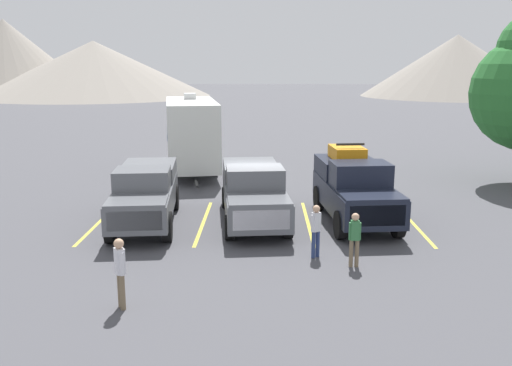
{
  "coord_description": "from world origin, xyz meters",
  "views": [
    {
      "loc": [
        0.29,
        -19.52,
        5.56
      ],
      "look_at": [
        0.0,
        0.24,
        1.2
      ],
      "focal_mm": 38.84,
      "sensor_mm": 36.0,
      "label": 1
    }
  ],
  "objects_px": {
    "pickup_truck_b": "(253,191)",
    "person_a": "(120,269)",
    "person_b": "(316,227)",
    "person_c": "(355,236)",
    "pickup_truck_c": "(354,187)",
    "camper_trailer_a": "(192,132)",
    "pickup_truck_a": "(145,192)"
  },
  "relations": [
    {
      "from": "camper_trailer_a",
      "to": "person_b",
      "type": "xyz_separation_m",
      "value": [
        5.12,
        -12.24,
        -1.18
      ]
    },
    {
      "from": "person_a",
      "to": "camper_trailer_a",
      "type": "bearing_deg",
      "value": 91.35
    },
    {
      "from": "pickup_truck_c",
      "to": "camper_trailer_a",
      "type": "relative_size",
      "value": 0.67
    },
    {
      "from": "pickup_truck_a",
      "to": "pickup_truck_c",
      "type": "distance_m",
      "value": 7.31
    },
    {
      "from": "pickup_truck_b",
      "to": "camper_trailer_a",
      "type": "height_order",
      "value": "camper_trailer_a"
    },
    {
      "from": "pickup_truck_a",
      "to": "pickup_truck_c",
      "type": "xyz_separation_m",
      "value": [
        7.3,
        0.43,
        0.12
      ]
    },
    {
      "from": "pickup_truck_a",
      "to": "person_c",
      "type": "distance_m",
      "value": 7.78
    },
    {
      "from": "person_c",
      "to": "person_a",
      "type": "bearing_deg",
      "value": -154.73
    },
    {
      "from": "pickup_truck_b",
      "to": "person_b",
      "type": "relative_size",
      "value": 3.86
    },
    {
      "from": "pickup_truck_a",
      "to": "pickup_truck_c",
      "type": "bearing_deg",
      "value": 3.38
    },
    {
      "from": "pickup_truck_b",
      "to": "person_a",
      "type": "height_order",
      "value": "pickup_truck_b"
    },
    {
      "from": "pickup_truck_c",
      "to": "camper_trailer_a",
      "type": "height_order",
      "value": "camper_trailer_a"
    },
    {
      "from": "pickup_truck_a",
      "to": "person_a",
      "type": "height_order",
      "value": "pickup_truck_a"
    },
    {
      "from": "pickup_truck_b",
      "to": "camper_trailer_a",
      "type": "relative_size",
      "value": 0.74
    },
    {
      "from": "pickup_truck_c",
      "to": "camper_trailer_a",
      "type": "bearing_deg",
      "value": 128.92
    },
    {
      "from": "camper_trailer_a",
      "to": "person_c",
      "type": "height_order",
      "value": "camper_trailer_a"
    },
    {
      "from": "pickup_truck_c",
      "to": "camper_trailer_a",
      "type": "distance_m",
      "value": 10.87
    },
    {
      "from": "pickup_truck_a",
      "to": "person_a",
      "type": "relative_size",
      "value": 3.49
    },
    {
      "from": "pickup_truck_a",
      "to": "person_c",
      "type": "bearing_deg",
      "value": -31.98
    },
    {
      "from": "pickup_truck_b",
      "to": "pickup_truck_c",
      "type": "relative_size",
      "value": 1.11
    },
    {
      "from": "person_c",
      "to": "pickup_truck_a",
      "type": "bearing_deg",
      "value": 148.02
    },
    {
      "from": "pickup_truck_c",
      "to": "person_c",
      "type": "height_order",
      "value": "pickup_truck_c"
    },
    {
      "from": "person_a",
      "to": "person_b",
      "type": "distance_m",
      "value": 5.88
    },
    {
      "from": "pickup_truck_c",
      "to": "person_b",
      "type": "xyz_separation_m",
      "value": [
        -1.69,
        -3.81,
        -0.33
      ]
    },
    {
      "from": "person_b",
      "to": "person_c",
      "type": "relative_size",
      "value": 1.02
    },
    {
      "from": "pickup_truck_c",
      "to": "camper_trailer_a",
      "type": "xyz_separation_m",
      "value": [
        -6.81,
        8.43,
        0.85
      ]
    },
    {
      "from": "pickup_truck_b",
      "to": "person_a",
      "type": "distance_m",
      "value": 7.82
    },
    {
      "from": "pickup_truck_b",
      "to": "person_a",
      "type": "bearing_deg",
      "value": -111.65
    },
    {
      "from": "pickup_truck_a",
      "to": "person_c",
      "type": "height_order",
      "value": "pickup_truck_a"
    },
    {
      "from": "pickup_truck_b",
      "to": "person_c",
      "type": "relative_size",
      "value": 3.91
    },
    {
      "from": "pickup_truck_b",
      "to": "person_a",
      "type": "relative_size",
      "value": 3.59
    },
    {
      "from": "pickup_truck_a",
      "to": "person_a",
      "type": "xyz_separation_m",
      "value": [
        0.86,
        -6.83,
        -0.15
      ]
    }
  ]
}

